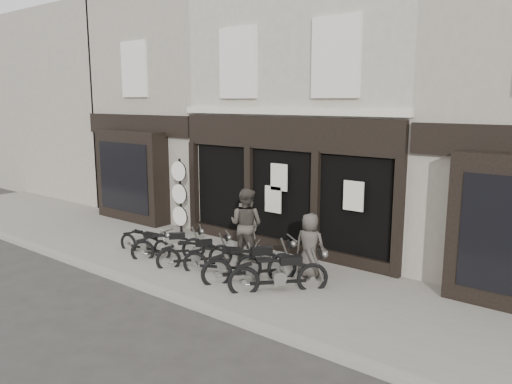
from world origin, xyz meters
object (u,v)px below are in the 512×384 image
Objects in this scene: motorcycle_3 at (223,263)px; advert_sign_post at (180,200)px; motorcycle_2 at (196,256)px; man_right at (310,245)px; man_centre at (246,225)px; man_left at (246,224)px; motorcycle_1 at (169,248)px; motorcycle_0 at (145,245)px; motorcycle_5 at (280,277)px; motorcycle_4 at (251,267)px.

advert_sign_post is at bearing 124.59° from motorcycle_3.
man_right is at bearing -30.89° from motorcycle_2.
man_centre is 2.03m from man_right.
man_left is 0.13m from man_centre.
motorcycle_1 is at bearing -51.17° from advert_sign_post.
motorcycle_2 is 1.59m from man_left.
motorcycle_3 reaches higher than motorcycle_1.
motorcycle_3 reaches higher than motorcycle_0.
motorcycle_3 is 4.08m from advert_sign_post.
motorcycle_0 is 0.73× the size of advert_sign_post.
man_right is (0.03, 1.18, 0.47)m from motorcycle_5.
motorcycle_5 is at bearing -20.65° from advert_sign_post.
man_left is (0.66, 1.26, 0.69)m from motorcycle_2.
man_left is (2.51, 1.41, 0.71)m from motorcycle_0.
motorcycle_2 is 0.87× the size of man_centre.
man_left is (-1.17, 1.23, 0.62)m from motorcycle_4.
motorcycle_1 is 0.87× the size of man_left.
motorcycle_3 is 1.00× the size of motorcycle_5.
man_right is (2.10, -0.13, -0.16)m from man_left.
advert_sign_post reaches higher than man_right.
man_centre reaches higher than motorcycle_5.
man_left reaches higher than motorcycle_0.
motorcycle_0 is 1.01× the size of motorcycle_5.
motorcycle_0 is 1.09× the size of motorcycle_2.
motorcycle_5 is 0.97× the size of man_left.
man_right is at bearing -179.76° from man_left.
motorcycle_3 is at bearing 129.25° from motorcycle_4.
motorcycle_3 is 1.48m from man_left.
man_centre reaches higher than man_left.
motorcycle_0 is 4.82m from man_right.
man_right reaches higher than motorcycle_2.
motorcycle_1 is 0.65× the size of advert_sign_post.
motorcycle_1 is 2.02m from motorcycle_3.
motorcycle_3 is (0.96, -0.01, 0.01)m from motorcycle_2.
man_right is (4.61, 1.28, 0.55)m from motorcycle_0.
advert_sign_post reaches higher than man_centre.
man_centre is at bearing 4.30° from motorcycle_2.
motorcycle_3 reaches higher than motorcycle_2.
motorcycle_3 is 0.92× the size of motorcycle_4.
man_centre is at bearing 80.37° from motorcycle_4.
motorcycle_2 is (1.85, 0.14, 0.02)m from motorcycle_0.
man_right is at bearing -3.88° from motorcycle_4.
motorcycle_4 reaches higher than motorcycle_5.
motorcycle_0 is 0.96× the size of man_centre.
man_right is 5.38m from advert_sign_post.
motorcycle_2 is 0.85× the size of motorcycle_4.
motorcycle_1 is 4.00m from man_right.
advert_sign_post reaches higher than motorcycle_4.
motorcycle_0 is at bearing 131.04° from motorcycle_2.
motorcycle_2 is at bearing 66.19° from man_left.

